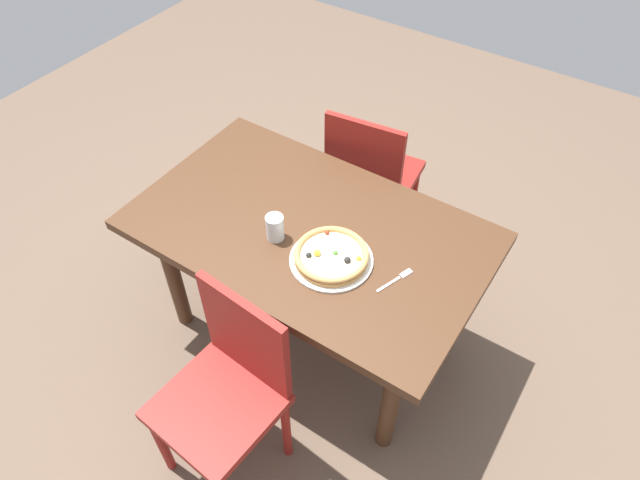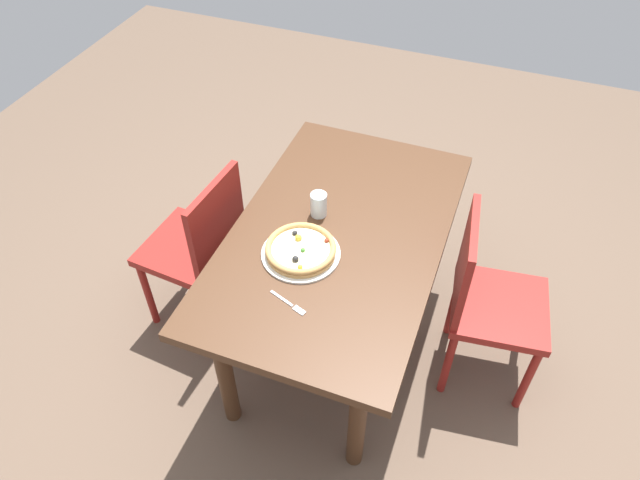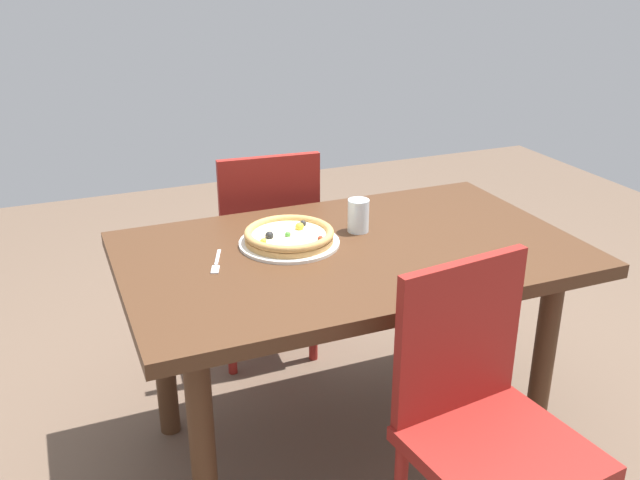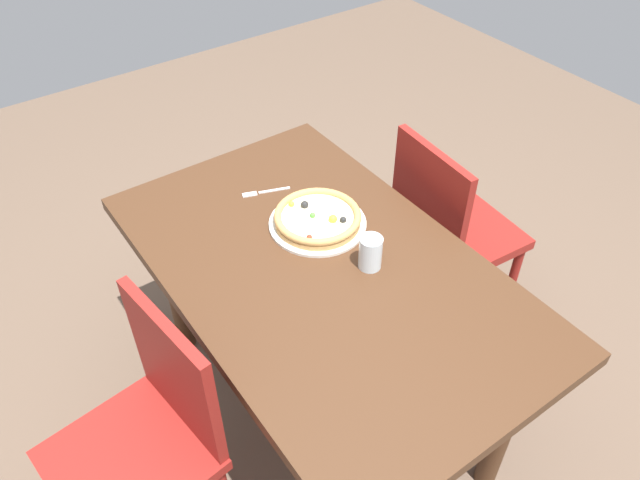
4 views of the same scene
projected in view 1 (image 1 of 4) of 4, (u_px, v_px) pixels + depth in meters
ground_plane at (311, 331)px, 2.82m from camera, size 6.00×6.00×0.00m
dining_table at (310, 244)px, 2.36m from camera, size 1.41×0.85×0.73m
chair_near at (228, 388)px, 2.06m from camera, size 0.43×0.43×0.89m
chair_far at (371, 177)px, 2.85m from camera, size 0.45×0.45×0.89m
plate at (331, 260)px, 2.16m from camera, size 0.32×0.32×0.01m
pizza at (331, 255)px, 2.14m from camera, size 0.28×0.28×0.05m
fork at (397, 279)px, 2.10m from camera, size 0.07×0.16×0.00m
drinking_glass at (275, 227)px, 2.21m from camera, size 0.07×0.07×0.11m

